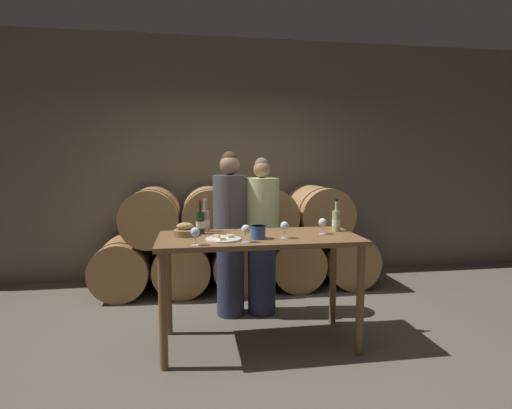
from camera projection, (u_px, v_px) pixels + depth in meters
ground_plane at (259, 343)px, 3.47m from camera, size 10.00×10.00×0.00m
stone_wall_back at (233, 159)px, 5.46m from camera, size 10.00×0.12×3.20m
barrel_stack at (238, 240)px, 5.00m from camera, size 3.44×0.94×1.27m
tasting_table at (259, 251)px, 3.38m from camera, size 1.68×0.76×0.95m
person_left at (230, 233)px, 4.03m from camera, size 0.34×0.34×1.67m
person_right at (262, 236)px, 4.09m from camera, size 0.35×0.35×1.61m
wine_bottle_red at (200, 222)px, 3.45m from camera, size 0.08×0.08×0.30m
wine_bottle_white at (336, 220)px, 3.59m from camera, size 0.08×0.08×0.29m
wine_bottle_rose at (205, 221)px, 3.57m from camera, size 0.08×0.08×0.29m
blue_crock at (258, 232)px, 3.23m from camera, size 0.13×0.13×0.11m
bread_basket at (185, 231)px, 3.36m from camera, size 0.19×0.19×0.11m
cheese_plate at (223, 239)px, 3.19m from camera, size 0.28×0.28×0.04m
wine_glass_far_left at (195, 233)px, 2.97m from camera, size 0.07×0.07×0.14m
wine_glass_left at (246, 230)px, 3.09m from camera, size 0.07×0.07×0.14m
wine_glass_center at (285, 226)px, 3.25m from camera, size 0.07×0.07×0.14m
wine_glass_right at (323, 223)px, 3.44m from camera, size 0.07×0.07×0.14m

